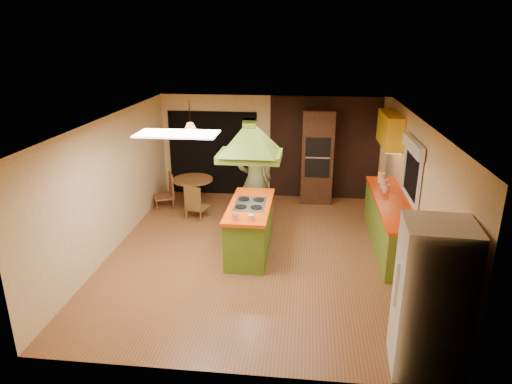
# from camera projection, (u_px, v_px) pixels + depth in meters

# --- Properties ---
(ground) EXTENTS (6.50, 6.50, 0.00)m
(ground) POSITION_uv_depth(u_px,v_px,m) (259.00, 252.00, 8.56)
(ground) COLOR brown
(ground) RESTS_ON ground
(room_walls) EXTENTS (5.50, 6.50, 6.50)m
(room_walls) POSITION_uv_depth(u_px,v_px,m) (259.00, 189.00, 8.15)
(room_walls) COLOR beige
(room_walls) RESTS_ON ground
(ceiling_plane) EXTENTS (6.50, 6.50, 0.00)m
(ceiling_plane) POSITION_uv_depth(u_px,v_px,m) (260.00, 120.00, 7.74)
(ceiling_plane) COLOR silver
(ceiling_plane) RESTS_ON room_walls
(brick_panel) EXTENTS (2.64, 0.03, 2.50)m
(brick_panel) POSITION_uv_depth(u_px,v_px,m) (324.00, 148.00, 11.05)
(brick_panel) COLOR #381E14
(brick_panel) RESTS_ON ground
(nook_opening) EXTENTS (2.20, 0.03, 2.10)m
(nook_opening) POSITION_uv_depth(u_px,v_px,m) (213.00, 153.00, 11.40)
(nook_opening) COLOR black
(nook_opening) RESTS_ON ground
(right_counter) EXTENTS (0.62, 3.05, 0.92)m
(right_counter) POSITION_uv_depth(u_px,v_px,m) (390.00, 223.00, 8.71)
(right_counter) COLOR olive
(right_counter) RESTS_ON ground
(upper_cabinets) EXTENTS (0.34, 1.40, 0.70)m
(upper_cabinets) POSITION_uv_depth(u_px,v_px,m) (390.00, 130.00, 9.71)
(upper_cabinets) COLOR yellow
(upper_cabinets) RESTS_ON room_walls
(window_right) EXTENTS (0.12, 1.35, 1.06)m
(window_right) POSITION_uv_depth(u_px,v_px,m) (413.00, 160.00, 8.07)
(window_right) COLOR black
(window_right) RESTS_ON room_walls
(fluor_panel) EXTENTS (1.20, 0.60, 0.03)m
(fluor_panel) POSITION_uv_depth(u_px,v_px,m) (177.00, 134.00, 6.73)
(fluor_panel) COLOR white
(fluor_panel) RESTS_ON ceiling_plane
(kitchen_island) EXTENTS (0.77, 1.89, 0.96)m
(kitchen_island) POSITION_uv_depth(u_px,v_px,m) (250.00, 228.00, 8.46)
(kitchen_island) COLOR #5C8822
(kitchen_island) RESTS_ON ground
(range_hood) EXTENTS (1.12, 0.81, 0.80)m
(range_hood) POSITION_uv_depth(u_px,v_px,m) (250.00, 134.00, 7.87)
(range_hood) COLOR #4E681A
(range_hood) RESTS_ON ceiling_plane
(man) EXTENTS (0.83, 0.66, 1.99)m
(man) POSITION_uv_depth(u_px,v_px,m) (255.00, 180.00, 9.50)
(man) COLOR #4A542C
(man) RESTS_ON ground
(refrigerator) EXTENTS (0.83, 0.79, 1.91)m
(refrigerator) POSITION_uv_depth(u_px,v_px,m) (431.00, 299.00, 5.33)
(refrigerator) COLOR white
(refrigerator) RESTS_ON ground
(wall_oven) EXTENTS (0.74, 0.60, 2.23)m
(wall_oven) POSITION_uv_depth(u_px,v_px,m) (317.00, 157.00, 10.84)
(wall_oven) COLOR #462616
(wall_oven) RESTS_ON ground
(dining_table) EXTENTS (0.93, 0.93, 0.70)m
(dining_table) POSITION_uv_depth(u_px,v_px,m) (193.00, 187.00, 10.66)
(dining_table) COLOR brown
(dining_table) RESTS_ON ground
(chair_left) EXTENTS (0.59, 0.59, 0.81)m
(chair_left) POSITION_uv_depth(u_px,v_px,m) (163.00, 191.00, 10.67)
(chair_left) COLOR brown
(chair_left) RESTS_ON ground
(chair_near) EXTENTS (0.54, 0.54, 0.77)m
(chair_near) POSITION_uv_depth(u_px,v_px,m) (197.00, 201.00, 10.06)
(chair_near) COLOR brown
(chair_near) RESTS_ON ground
(pendant_lamp) EXTENTS (0.34, 0.34, 0.21)m
(pendant_lamp) POSITION_uv_depth(u_px,v_px,m) (190.00, 127.00, 10.20)
(pendant_lamp) COLOR #FF9E3F
(pendant_lamp) RESTS_ON ceiling_plane
(canister_large) EXTENTS (0.17, 0.17, 0.21)m
(canister_large) POSITION_uv_depth(u_px,v_px,m) (381.00, 178.00, 9.56)
(canister_large) COLOR #FFEDCD
(canister_large) RESTS_ON right_counter
(canister_medium) EXTENTS (0.18, 0.18, 0.19)m
(canister_medium) POSITION_uv_depth(u_px,v_px,m) (384.00, 184.00, 9.20)
(canister_medium) COLOR beige
(canister_medium) RESTS_ON right_counter
(canister_small) EXTENTS (0.14, 0.14, 0.16)m
(canister_small) POSITION_uv_depth(u_px,v_px,m) (386.00, 189.00, 8.96)
(canister_small) COLOR beige
(canister_small) RESTS_ON right_counter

